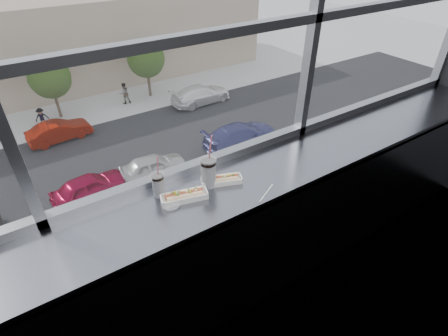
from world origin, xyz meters
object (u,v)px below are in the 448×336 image
tree_center (50,78)px  hotdog_tray_left (184,196)px  hotdog_tray_right (222,180)px  soda_cup_left (158,184)px  car_far_c (201,91)px  pedestrian_b (41,116)px  soda_cup_right (208,171)px  pedestrian_d (124,91)px  car_near_c (89,183)px  car_near_e (241,132)px  car_near_d (153,163)px  car_far_b (58,128)px  tree_right (146,59)px  loose_straw (266,193)px  wrapper (173,206)px

tree_center → hotdog_tray_left: bearing=-94.6°
tree_center → hotdog_tray_right: bearing=-94.0°
hotdog_tray_left → soda_cup_left: bearing=146.5°
car_far_c → pedestrian_b: size_ratio=3.39×
soda_cup_right → pedestrian_d: size_ratio=0.17×
car_near_c → car_near_e: bearing=-98.0°
car_near_d → hotdog_tray_left: bearing=165.0°
car_far_b → tree_right: size_ratio=1.14×
hotdog_tray_left → car_near_e: size_ratio=0.05×
soda_cup_left → car_near_e: 23.17m
soda_cup_right → car_far_c: bearing=61.0°
hotdog_tray_left → tree_right: 31.29m
car_near_e → car_far_c: bearing=-9.5°
soda_cup_left → tree_center: (2.37, 28.12, -8.74)m
pedestrian_b → tree_center: 3.05m
hotdog_tray_right → pedestrian_d: size_ratio=0.12×
loose_straw → pedestrian_b: loose_straw is taller
soda_cup_right → car_near_c: 19.71m
wrapper → hotdog_tray_left: bearing=18.1°
soda_cup_right → soda_cup_left: bearing=165.2°
hotdog_tray_left → soda_cup_left: soda_cup_left is taller
car_near_e → car_far_b: car_near_e is taller
car_near_e → pedestrian_b: bearing=45.9°
hotdog_tray_left → tree_right: (10.38, 28.25, -8.58)m
wrapper → car_near_e: (12.46, 16.28, -10.93)m
wrapper → car_near_e: 23.23m
car_far_b → car_near_e: bearing=-131.3°
soda_cup_right → wrapper: (-0.30, -0.07, -0.10)m
hotdog_tray_left → pedestrian_b: bearing=103.0°
wrapper → pedestrian_b: bearing=88.2°
soda_cup_right → tree_right: bearing=70.2°
car_far_b → tree_right: (8.94, 4.00, 2.49)m
car_near_c → tree_right: tree_right is taller
soda_cup_right → car_near_e: bearing=53.1°
car_far_b → car_near_d: 8.96m
hotdog_tray_right → car_near_c: size_ratio=0.05×
car_near_d → wrapper: bearing=164.7°
car_near_e → car_far_b: size_ratio=1.12×
hotdog_tray_right → car_near_e: (12.07, 16.23, -10.95)m
wrapper → car_near_d: bearing=71.1°
pedestrian_b → hotdog_tray_right: bearing=-91.0°
loose_straw → car_far_b: loose_straw is taller
car_far_b → pedestrian_d: (6.38, 3.65, 0.13)m
car_far_c → loose_straw: bearing=148.7°
tree_right → wrapper: bearing=-110.3°
car_near_c → pedestrian_b: 11.03m
car_near_c → tree_right: 15.15m
loose_straw → car_far_c: (13.13, 24.48, -10.97)m
pedestrian_d → car_near_c: bearing=61.4°
soda_cup_left → pedestrian_d: bearing=74.1°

